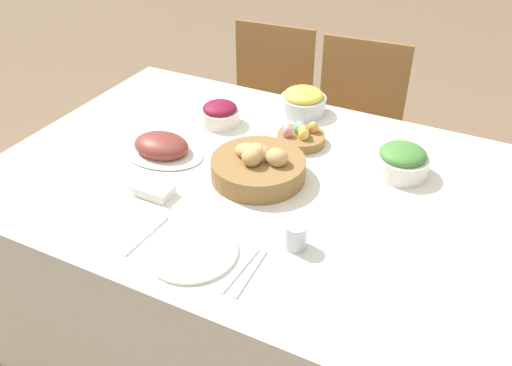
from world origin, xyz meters
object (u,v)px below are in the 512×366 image
(butter_dish, at_px, (154,191))
(bread_basket, at_px, (258,166))
(chair_far_center, at_px, (353,129))
(knife, at_px, (241,270))
(ham_platter, at_px, (162,147))
(green_salad_bowl, at_px, (402,161))
(drinking_cup, at_px, (295,236))
(chair_far_left, at_px, (265,109))
(egg_basket, at_px, (301,136))
(fork, at_px, (146,236))
(dinner_plate, at_px, (192,251))
(beet_salad_bowl, at_px, (220,114))
(pineapple_bowl, at_px, (303,101))
(spoon, at_px, (251,273))

(butter_dish, bearing_deg, bread_basket, 43.12)
(chair_far_center, distance_m, knife, 1.39)
(ham_platter, distance_m, green_salad_bowl, 0.82)
(drinking_cup, bearing_deg, chair_far_left, 119.32)
(chair_far_left, xyz_separation_m, ham_platter, (0.06, -0.97, 0.30))
(egg_basket, distance_m, fork, 0.71)
(ham_platter, bearing_deg, egg_basket, 35.16)
(egg_basket, relative_size, green_salad_bowl, 0.96)
(dinner_plate, height_order, knife, dinner_plate)
(chair_far_left, height_order, drinking_cup, chair_far_left)
(beet_salad_bowl, xyz_separation_m, dinner_plate, (0.30, -0.68, -0.04))
(chair_far_left, bearing_deg, bread_basket, -69.57)
(butter_dish, bearing_deg, egg_basket, 60.57)
(green_salad_bowl, distance_m, beet_salad_bowl, 0.71)
(butter_dish, bearing_deg, drinking_cup, -2.93)
(chair_far_center, distance_m, pineapple_bowl, 0.57)
(drinking_cup, bearing_deg, spoon, -111.08)
(green_salad_bowl, height_order, pineapple_bowl, same)
(spoon, bearing_deg, egg_basket, 99.75)
(dinner_plate, xyz_separation_m, butter_dish, (-0.25, 0.18, 0.01))
(egg_basket, height_order, butter_dish, egg_basket)
(egg_basket, distance_m, green_salad_bowl, 0.37)
(fork, xyz_separation_m, drinking_cup, (0.39, 0.15, 0.03))
(pineapple_bowl, distance_m, butter_dish, 0.76)
(knife, bearing_deg, spoon, 2.45)
(ham_platter, bearing_deg, chair_far_left, 93.84)
(bread_basket, height_order, green_salad_bowl, bread_basket)
(ham_platter, relative_size, drinking_cup, 4.19)
(ham_platter, relative_size, beet_salad_bowl, 2.04)
(drinking_cup, bearing_deg, egg_basket, 111.28)
(chair_far_left, xyz_separation_m, green_salad_bowl, (0.84, -0.72, 0.33))
(chair_far_left, height_order, dinner_plate, chair_far_left)
(egg_basket, relative_size, dinner_plate, 0.68)
(egg_basket, height_order, beet_salad_bowl, beet_salad_bowl)
(bread_basket, bearing_deg, green_salad_bowl, 29.91)
(chair_far_left, xyz_separation_m, beet_salad_bowl, (0.14, -0.68, 0.32))
(chair_far_left, bearing_deg, drinking_cup, -64.90)
(pineapple_bowl, bearing_deg, knife, -77.34)
(egg_basket, bearing_deg, chair_far_left, 124.84)
(ham_platter, bearing_deg, knife, -36.99)
(ham_platter, relative_size, fork, 1.64)
(egg_basket, bearing_deg, beet_salad_bowl, -179.61)
(chair_far_center, xyz_separation_m, beet_salad_bowl, (-0.34, -0.68, 0.32))
(green_salad_bowl, bearing_deg, knife, -111.55)
(fork, xyz_separation_m, knife, (0.30, 0.00, 0.00))
(green_salad_bowl, bearing_deg, ham_platter, -162.22)
(knife, relative_size, spoon, 1.00)
(chair_far_left, relative_size, butter_dish, 7.41)
(beet_salad_bowl, xyz_separation_m, drinking_cup, (0.54, -0.53, -0.00))
(dinner_plate, relative_size, knife, 1.33)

